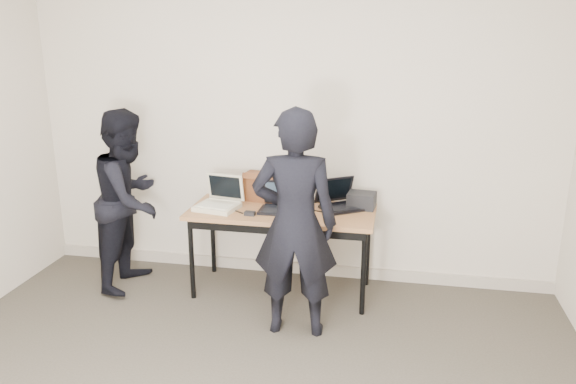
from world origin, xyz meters
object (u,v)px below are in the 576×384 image
(desk, at_px, (281,217))
(laptop_beige, at_px, (219,202))
(laptop_right, at_px, (339,201))
(leather_satchel, at_px, (266,187))
(equipment_box, at_px, (362,200))
(person_observer, at_px, (130,199))
(person_typist, at_px, (295,224))
(laptop_center, at_px, (279,204))

(desk, relative_size, laptop_beige, 3.98)
(laptop_right, bearing_deg, leather_satchel, 140.93)
(laptop_right, xyz_separation_m, equipment_box, (0.18, 0.03, 0.01))
(equipment_box, xyz_separation_m, person_observer, (-1.91, -0.26, -0.03))
(laptop_right, xyz_separation_m, person_observer, (-1.74, -0.23, -0.02))
(desk, relative_size, person_typist, 0.91)
(equipment_box, bearing_deg, laptop_center, -164.44)
(laptop_beige, bearing_deg, laptop_center, 15.88)
(leather_satchel, xyz_separation_m, person_observer, (-1.10, -0.29, -0.09))
(laptop_beige, distance_m, leather_satchel, 0.43)
(laptop_beige, xyz_separation_m, laptop_center, (0.49, 0.04, -0.00))
(laptop_center, height_order, person_typist, person_typist)
(laptop_beige, distance_m, person_observer, 0.77)
(laptop_right, relative_size, equipment_box, 2.00)
(desk, height_order, person_typist, person_typist)
(laptop_center, distance_m, equipment_box, 0.68)
(equipment_box, relative_size, person_typist, 0.13)
(laptop_beige, xyz_separation_m, person_observer, (-0.77, -0.03, -0.01))
(desk, relative_size, equipment_box, 6.79)
(laptop_right, distance_m, equipment_box, 0.18)
(laptop_center, bearing_deg, laptop_beige, -174.96)
(leather_satchel, height_order, person_observer, person_observer)
(person_typist, bearing_deg, laptop_center, -73.29)
(equipment_box, bearing_deg, laptop_right, -170.44)
(laptop_beige, height_order, person_observer, person_observer)
(laptop_beige, xyz_separation_m, leather_satchel, (0.33, 0.26, 0.07))
(leather_satchel, bearing_deg, equipment_box, 6.78)
(laptop_center, distance_m, person_observer, 1.26)
(leather_satchel, xyz_separation_m, equipment_box, (0.81, -0.04, -0.06))
(desk, bearing_deg, laptop_center, 155.74)
(desk, height_order, laptop_beige, laptop_beige)
(equipment_box, distance_m, person_typist, 0.88)
(person_typist, relative_size, person_observer, 1.09)
(desk, bearing_deg, person_observer, -176.66)
(laptop_center, bearing_deg, person_typist, -68.34)
(laptop_right, distance_m, person_typist, 0.79)
(laptop_beige, bearing_deg, desk, 14.53)
(laptop_beige, height_order, laptop_right, laptop_beige)
(equipment_box, bearing_deg, leather_satchel, 177.48)
(equipment_box, bearing_deg, person_typist, -118.01)
(laptop_right, bearing_deg, person_observer, 154.33)
(laptop_center, bearing_deg, equipment_box, 15.58)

